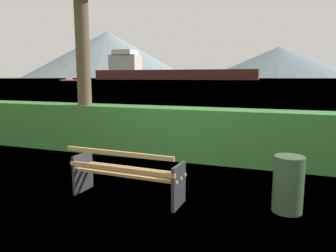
{
  "coord_description": "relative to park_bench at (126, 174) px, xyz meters",
  "views": [
    {
      "loc": [
        2.27,
        -4.45,
        2.0
      ],
      "look_at": [
        0.0,
        1.97,
        0.92
      ],
      "focal_mm": 33.32,
      "sensor_mm": 36.0,
      "label": 1
    }
  ],
  "objects": [
    {
      "name": "cargo_ship_large",
      "position": [
        -72.74,
        194.28,
        5.18
      ],
      "size": [
        109.32,
        17.2,
        20.07
      ],
      "color": "#471E19",
      "rests_on": "water_surface"
    },
    {
      "name": "tender_far",
      "position": [
        -98.16,
        128.86,
        0.02
      ],
      "size": [
        6.94,
        8.76,
        1.26
      ],
      "color": "#B2332D",
      "rests_on": "water_surface"
    },
    {
      "name": "hedge_row",
      "position": [
        0.0,
        2.84,
        0.19
      ],
      "size": [
        12.78,
        0.82,
        1.25
      ],
      "primitive_type": "cube",
      "color": "#387A33",
      "rests_on": "ground_plane"
    },
    {
      "name": "trash_bin",
      "position": [
        2.48,
        0.37,
        -0.01
      ],
      "size": [
        0.44,
        0.44,
        0.85
      ],
      "primitive_type": "cylinder",
      "color": "#385138",
      "rests_on": "ground_plane"
    },
    {
      "name": "ground_plane",
      "position": [
        0.0,
        0.06,
        -0.43
      ],
      "size": [
        1400.0,
        1400.0,
        0.0
      ],
      "primitive_type": "plane",
      "color": "#4C6B33"
    },
    {
      "name": "park_bench",
      "position": [
        0.0,
        0.0,
        0.0
      ],
      "size": [
        1.9,
        0.66,
        0.87
      ],
      "color": "tan",
      "rests_on": "ground_plane"
    },
    {
      "name": "distant_hills",
      "position": [
        -49.6,
        548.91,
        33.85
      ],
      "size": [
        971.62,
        355.77,
        88.65
      ],
      "color": "gray",
      "rests_on": "ground_plane"
    },
    {
      "name": "water_surface",
      "position": [
        0.0,
        307.8,
        -0.43
      ],
      "size": [
        620.0,
        620.0,
        0.0
      ],
      "primitive_type": "plane",
      "color": "slate",
      "rests_on": "ground_plane"
    }
  ]
}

